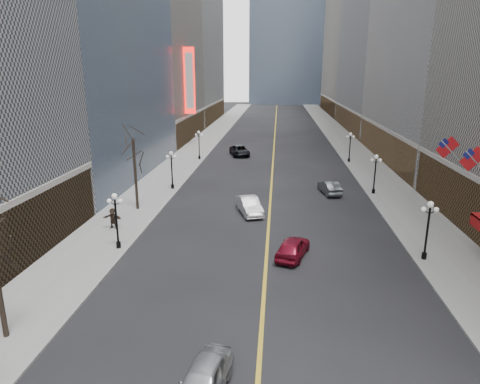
% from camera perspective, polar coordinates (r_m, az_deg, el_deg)
% --- Properties ---
extents(sidewalk_east, '(6.00, 230.00, 0.15)m').
position_cam_1_polar(sidewalk_east, '(73.16, 15.53, 4.47)').
color(sidewalk_east, gray).
rests_on(sidewalk_east, ground).
extents(sidewalk_west, '(6.00, 230.00, 0.15)m').
position_cam_1_polar(sidewalk_west, '(73.40, -6.56, 4.98)').
color(sidewalk_west, gray).
rests_on(sidewalk_west, ground).
extents(lane_line, '(0.25, 200.00, 0.02)m').
position_cam_1_polar(lane_line, '(81.78, 4.56, 6.10)').
color(lane_line, gold).
rests_on(lane_line, ground).
extents(bldg_east_c, '(26.60, 40.60, 48.80)m').
position_cam_1_polar(bldg_east_c, '(111.05, 21.68, 20.17)').
color(bldg_east_c, gray).
rests_on(bldg_east_c, ground).
extents(bldg_east_d, '(26.60, 46.60, 62.80)m').
position_cam_1_polar(bldg_east_d, '(153.45, 17.27, 21.68)').
color(bldg_east_d, '#9C9581').
rests_on(bldg_east_d, ground).
extents(bldg_west_c, '(26.60, 30.60, 50.80)m').
position_cam_1_polar(bldg_west_c, '(93.49, -15.21, 22.34)').
color(bldg_west_c, '#9C9581').
rests_on(bldg_west_c, ground).
extents(streetlamp_east_1, '(1.26, 0.44, 4.52)m').
position_cam_1_polar(streetlamp_east_1, '(34.34, 23.79, -3.96)').
color(streetlamp_east_1, black).
rests_on(streetlamp_east_1, sidewalk_east).
extents(streetlamp_east_2, '(1.26, 0.44, 4.52)m').
position_cam_1_polar(streetlamp_east_2, '(51.04, 17.59, 2.82)').
color(streetlamp_east_2, black).
rests_on(streetlamp_east_2, sidewalk_east).
extents(streetlamp_east_3, '(1.26, 0.44, 4.52)m').
position_cam_1_polar(streetlamp_east_3, '(68.41, 14.47, 6.21)').
color(streetlamp_east_3, black).
rests_on(streetlamp_east_3, sidewalk_east).
extents(streetlamp_west_1, '(1.26, 0.44, 4.52)m').
position_cam_1_polar(streetlamp_west_1, '(34.77, -16.20, -2.98)').
color(streetlamp_west_1, black).
rests_on(streetlamp_west_1, sidewalk_west).
extents(streetlamp_west_2, '(1.26, 0.44, 4.52)m').
position_cam_1_polar(streetlamp_west_2, '(51.33, -9.10, 3.44)').
color(streetlamp_west_2, black).
rests_on(streetlamp_west_2, sidewalk_west).
extents(streetlamp_west_3, '(1.26, 0.44, 4.52)m').
position_cam_1_polar(streetlamp_west_3, '(68.63, -5.49, 6.66)').
color(streetlamp_west_3, black).
rests_on(streetlamp_west_3, sidewalk_west).
extents(flag_4, '(2.87, 0.12, 2.87)m').
position_cam_1_polar(flag_4, '(36.34, 28.84, 3.64)').
color(flag_4, '#B2B2B7').
rests_on(flag_4, ground).
extents(flag_5, '(2.87, 0.12, 2.87)m').
position_cam_1_polar(flag_5, '(40.89, 26.13, 5.14)').
color(flag_5, '#B2B2B7').
rests_on(flag_5, ground).
extents(theatre_marquee, '(2.00, 0.55, 12.00)m').
position_cam_1_polar(theatre_marquee, '(82.31, -6.74, 14.50)').
color(theatre_marquee, red).
rests_on(theatre_marquee, ground).
extents(tree_west_far, '(3.60, 3.60, 7.92)m').
position_cam_1_polar(tree_west_far, '(43.65, -13.99, 5.47)').
color(tree_west_far, '#2D231C').
rests_on(tree_west_far, sidewalk_west).
extents(car_nb_near, '(2.56, 4.78, 1.55)m').
position_cam_1_polar(car_nb_near, '(20.35, -4.94, -23.77)').
color(car_nb_near, '#9EA2A6').
rests_on(car_nb_near, ground).
extents(car_nb_mid, '(3.19, 5.30, 1.65)m').
position_cam_1_polar(car_nb_mid, '(42.58, 1.27, -1.83)').
color(car_nb_mid, silver).
rests_on(car_nb_mid, ground).
extents(car_nb_far, '(4.23, 6.43, 1.64)m').
position_cam_1_polar(car_nb_far, '(72.25, -0.04, 5.52)').
color(car_nb_far, black).
rests_on(car_nb_far, ground).
extents(car_sb_mid, '(3.12, 4.95, 1.57)m').
position_cam_1_polar(car_sb_mid, '(33.11, 7.07, -7.32)').
color(car_sb_mid, maroon).
rests_on(car_sb_mid, ground).
extents(car_sb_far, '(2.54, 4.91, 1.54)m').
position_cam_1_polar(car_sb_far, '(50.59, 11.85, 0.63)').
color(car_sb_far, '#474B4E').
rests_on(car_sb_far, ground).
extents(ped_west_far, '(1.78, 0.65, 1.88)m').
position_cam_1_polar(ped_west_far, '(39.81, -16.60, -3.38)').
color(ped_west_far, '#2F231A').
rests_on(ped_west_far, sidewalk_west).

